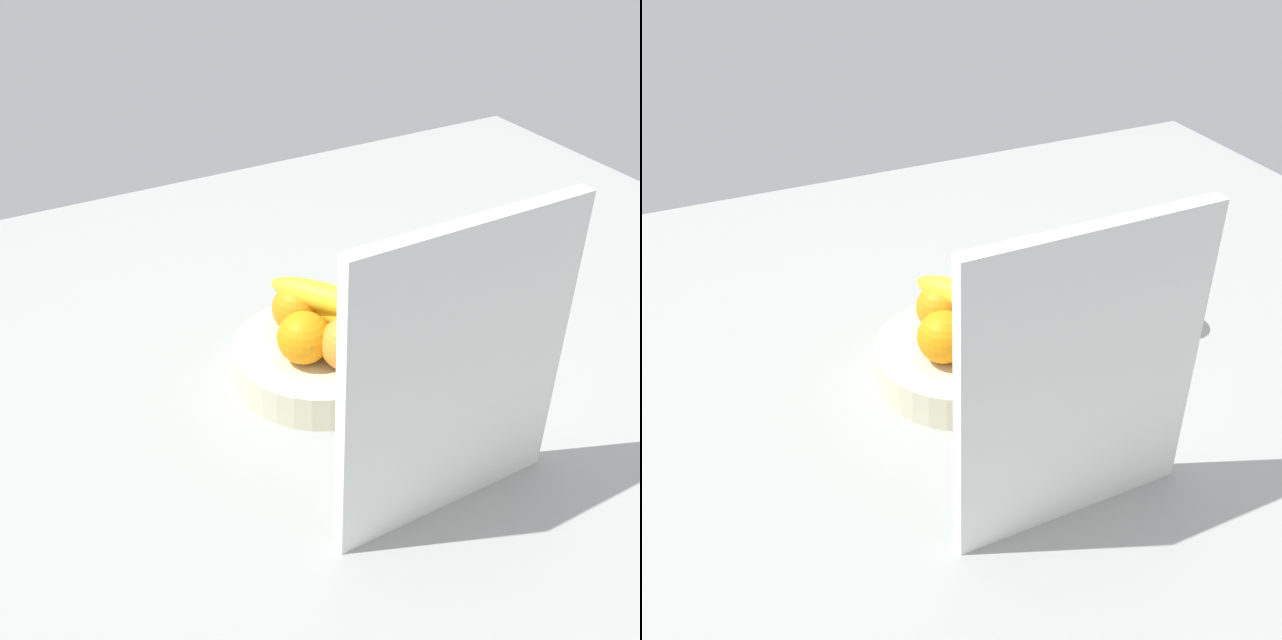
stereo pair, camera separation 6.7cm
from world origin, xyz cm
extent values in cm
cube|color=gray|center=(0.00, 0.00, -1.50)|extent=(180.00, 140.00, 3.00)
cylinder|color=beige|center=(1.52, 1.90, 2.58)|extent=(24.06, 24.06, 5.17)
sphere|color=orange|center=(5.08, 3.90, 8.73)|extent=(7.12, 7.12, 7.12)
sphere|color=orange|center=(0.83, 7.85, 8.73)|extent=(7.12, 7.12, 7.12)
sphere|color=orange|center=(-3.14, 0.56, 8.73)|extent=(7.12, 7.12, 7.12)
sphere|color=orange|center=(2.54, -2.78, 8.73)|extent=(7.12, 7.12, 7.12)
ellipsoid|color=yellow|center=(-1.15, 0.56, 7.17)|extent=(4.77, 17.17, 4.00)
ellipsoid|color=yellow|center=(-0.56, -0.34, 9.37)|extent=(9.19, 17.39, 4.00)
ellipsoid|color=yellow|center=(-0.15, 0.68, 11.57)|extent=(12.48, 16.50, 4.00)
cube|color=white|center=(0.72, 29.39, 18.00)|extent=(28.03, 2.28, 36.00)
cylinder|color=#B8BAC5|center=(-26.38, 2.15, 7.03)|extent=(7.23, 7.23, 14.06)
cylinder|color=white|center=(-25.80, -5.99, 0.66)|extent=(7.32, 7.32, 1.31)
camera|label=1|loc=(43.18, 77.07, 67.13)|focal=43.38mm
camera|label=2|loc=(37.22, 80.07, 67.13)|focal=43.38mm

